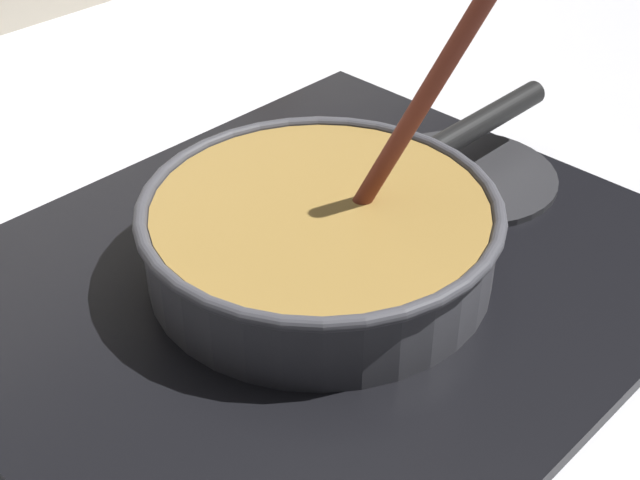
# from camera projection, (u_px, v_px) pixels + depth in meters

# --- Properties ---
(ground) EXTENTS (2.40, 1.60, 0.04)m
(ground) POSITION_uv_depth(u_px,v_px,m) (475.00, 390.00, 0.65)
(ground) COLOR #B7B7BC
(hob_plate) EXTENTS (0.56, 0.48, 0.01)m
(hob_plate) POSITION_uv_depth(u_px,v_px,m) (320.00, 277.00, 0.71)
(hob_plate) COLOR black
(hob_plate) RESTS_ON ground
(burner_ring) EXTENTS (0.19, 0.19, 0.01)m
(burner_ring) POSITION_uv_depth(u_px,v_px,m) (320.00, 267.00, 0.71)
(burner_ring) COLOR #592D0C
(burner_ring) RESTS_ON hob_plate
(spare_burner) EXTENTS (0.16, 0.16, 0.01)m
(spare_burner) POSITION_uv_depth(u_px,v_px,m) (467.00, 176.00, 0.82)
(spare_burner) COLOR #262628
(spare_burner) RESTS_ON hob_plate
(cooking_pan) EXTENTS (0.43, 0.28, 0.26)m
(cooking_pan) POSITION_uv_depth(u_px,v_px,m) (322.00, 233.00, 0.69)
(cooking_pan) COLOR #38383D
(cooking_pan) RESTS_ON hob_plate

